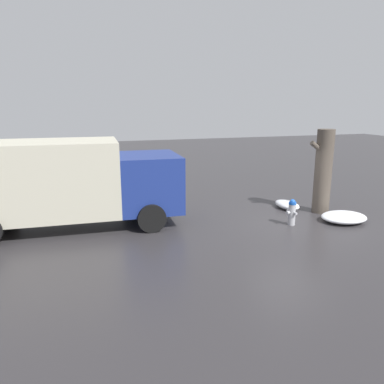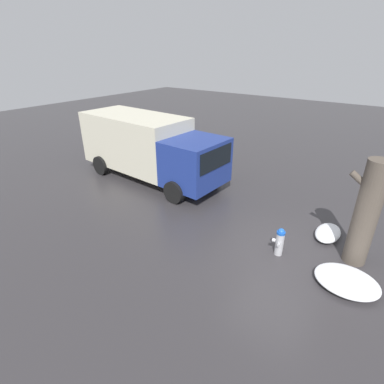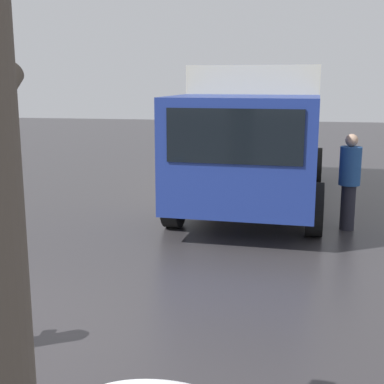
{
  "view_description": "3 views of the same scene",
  "coord_description": "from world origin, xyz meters",
  "px_view_note": "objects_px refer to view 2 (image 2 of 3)",
  "views": [
    {
      "loc": [
        6.8,
        10.3,
        3.97
      ],
      "look_at": [
        3.15,
        -1.04,
        1.12
      ],
      "focal_mm": 35.0,
      "sensor_mm": 36.0,
      "label": 1
    },
    {
      "loc": [
        -2.18,
        7.34,
        5.54
      ],
      "look_at": [
        3.63,
        -0.64,
        0.76
      ],
      "focal_mm": 28.0,
      "sensor_mm": 36.0,
      "label": 2
    },
    {
      "loc": [
        -4.37,
        -2.68,
        2.55
      ],
      "look_at": [
        3.81,
        -1.2,
        0.8
      ],
      "focal_mm": 50.0,
      "sensor_mm": 36.0,
      "label": 3
    }
  ],
  "objects_px": {
    "fire_hydrant": "(280,241)",
    "tree_trunk": "(366,214)",
    "pedestrian": "(209,159)",
    "delivery_truck": "(149,146)"
  },
  "relations": [
    {
      "from": "fire_hydrant",
      "to": "pedestrian",
      "type": "xyz_separation_m",
      "value": [
        4.94,
        -3.73,
        0.45
      ]
    },
    {
      "from": "delivery_truck",
      "to": "pedestrian",
      "type": "relative_size",
      "value": 4.34
    },
    {
      "from": "delivery_truck",
      "to": "pedestrian",
      "type": "bearing_deg",
      "value": 130.19
    },
    {
      "from": "tree_trunk",
      "to": "fire_hydrant",
      "type": "bearing_deg",
      "value": 28.21
    },
    {
      "from": "fire_hydrant",
      "to": "tree_trunk",
      "type": "relative_size",
      "value": 0.29
    },
    {
      "from": "tree_trunk",
      "to": "pedestrian",
      "type": "bearing_deg",
      "value": -21.92
    },
    {
      "from": "fire_hydrant",
      "to": "pedestrian",
      "type": "relative_size",
      "value": 0.53
    },
    {
      "from": "fire_hydrant",
      "to": "delivery_truck",
      "type": "bearing_deg",
      "value": -25.87
    },
    {
      "from": "fire_hydrant",
      "to": "delivery_truck",
      "type": "relative_size",
      "value": 0.12
    },
    {
      "from": "fire_hydrant",
      "to": "tree_trunk",
      "type": "height_order",
      "value": "tree_trunk"
    }
  ]
}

